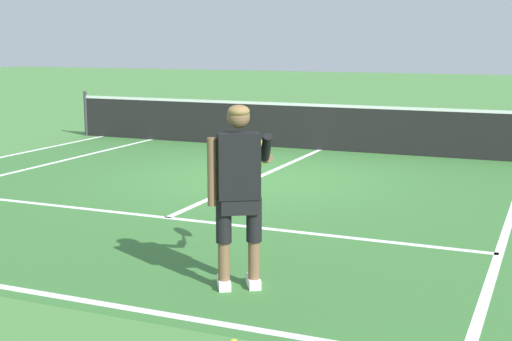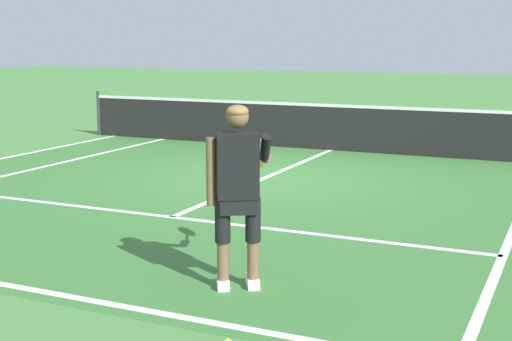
# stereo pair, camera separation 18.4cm
# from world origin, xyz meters

# --- Properties ---
(ground_plane) EXTENTS (80.00, 80.00, 0.00)m
(ground_plane) POSITION_xyz_m (0.00, 0.00, 0.00)
(ground_plane) COLOR #477F3D
(court_inner_surface) EXTENTS (10.98, 9.72, 0.00)m
(court_inner_surface) POSITION_xyz_m (0.00, -1.28, 0.00)
(court_inner_surface) COLOR #387033
(court_inner_surface) RESTS_ON ground
(line_baseline) EXTENTS (10.98, 0.10, 0.01)m
(line_baseline) POSITION_xyz_m (0.00, -5.95, 0.00)
(line_baseline) COLOR white
(line_baseline) RESTS_ON ground
(line_service) EXTENTS (8.23, 0.10, 0.01)m
(line_service) POSITION_xyz_m (0.00, -3.02, 0.00)
(line_service) COLOR white
(line_service) RESTS_ON ground
(line_centre_service) EXTENTS (0.10, 6.40, 0.01)m
(line_centre_service) POSITION_xyz_m (0.00, 0.18, 0.00)
(line_centre_service) COLOR white
(line_centre_service) RESTS_ON ground
(line_singles_left) EXTENTS (0.10, 9.32, 0.01)m
(line_singles_left) POSITION_xyz_m (-4.12, -1.28, 0.00)
(line_singles_left) COLOR white
(line_singles_left) RESTS_ON ground
(tennis_net) EXTENTS (11.96, 0.08, 1.07)m
(tennis_net) POSITION_xyz_m (0.00, 3.38, 0.50)
(tennis_net) COLOR #333338
(tennis_net) RESTS_ON ground
(tennis_player) EXTENTS (0.55, 1.22, 1.71)m
(tennis_player) POSITION_xyz_m (1.97, -5.07, 0.99)
(tennis_player) COLOR white
(tennis_player) RESTS_ON ground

